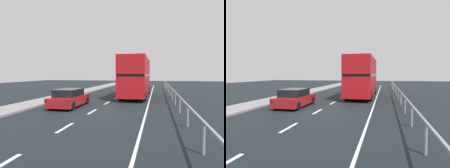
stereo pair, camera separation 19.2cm
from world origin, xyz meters
The scene contains 6 objects.
ground_plane centered at (0.00, 0.00, -0.05)m, with size 74.09×120.00×0.10m, color black.
near_sidewalk_kerb centered at (-5.79, 0.00, 0.07)m, with size 2.47×80.00×0.14m, color gray.
lane_paint_markings centered at (2.24, 8.64, 0.00)m, with size 3.69×46.00×0.01m.
bridge_side_railing centered at (5.69, 9.00, 0.86)m, with size 0.10×42.00×1.06m.
double_decker_bus_red centered at (1.99, 9.37, 2.33)m, with size 2.64×10.58×4.35m.
hatchback_car_near centered at (-2.33, 1.21, 0.67)m, with size 1.90×4.47×1.39m.
Camera 2 is at (4.41, -13.62, 2.56)m, focal length 33.37 mm.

